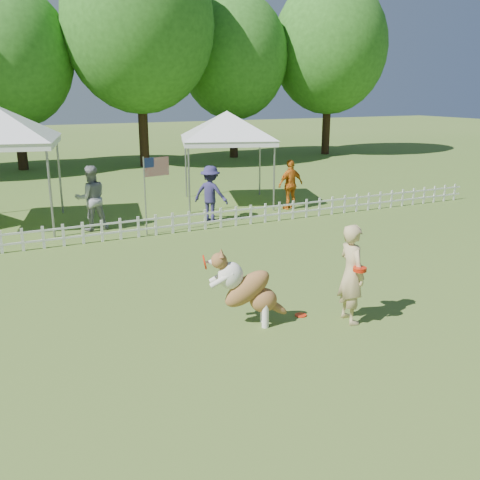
{
  "coord_description": "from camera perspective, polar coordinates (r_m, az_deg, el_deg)",
  "views": [
    {
      "loc": [
        -4.98,
        -7.12,
        3.95
      ],
      "look_at": [
        -0.55,
        2.0,
        1.1
      ],
      "focal_mm": 40.0,
      "sensor_mm": 36.0,
      "label": 1
    }
  ],
  "objects": [
    {
      "name": "canopy_tent_right",
      "position": [
        19.14,
        -1.37,
        8.62
      ],
      "size": [
        3.9,
        3.9,
        3.19
      ],
      "primitive_type": null,
      "rotation": [
        0.0,
        0.0,
        -0.32
      ],
      "color": "white",
      "rests_on": "ground"
    },
    {
      "name": "spectator_a",
      "position": [
        16.05,
        -15.59,
        4.32
      ],
      "size": [
        0.93,
        0.73,
        1.88
      ],
      "primitive_type": "imported",
      "rotation": [
        0.0,
        0.0,
        3.16
      ],
      "color": "gray",
      "rests_on": "ground"
    },
    {
      "name": "tree_center_left",
      "position": [
        29.7,
        -23.07,
        16.34
      ],
      "size": [
        6.0,
        6.0,
        9.8
      ],
      "primitive_type": null,
      "color": "#285D1A",
      "rests_on": "ground"
    },
    {
      "name": "frisbee_on_turf",
      "position": [
        9.86,
        6.5,
        -7.96
      ],
      "size": [
        0.25,
        0.25,
        0.02
      ],
      "primitive_type": "cylinder",
      "rotation": [
        0.0,
        0.0,
        -0.17
      ],
      "color": "red",
      "rests_on": "ground"
    },
    {
      "name": "tree_far_right",
      "position": [
        34.95,
        9.47,
        18.37
      ],
      "size": [
        7.0,
        7.0,
        11.4
      ],
      "primitive_type": null,
      "color": "#285D1A",
      "rests_on": "ground"
    },
    {
      "name": "spectator_c",
      "position": [
        18.39,
        5.42,
        5.91
      ],
      "size": [
        1.03,
        0.53,
        1.69
      ],
      "primitive_type": "imported",
      "rotation": [
        0.0,
        0.0,
        3.26
      ],
      "color": "orange",
      "rests_on": "ground"
    },
    {
      "name": "ground",
      "position": [
        9.55,
        8.34,
        -8.92
      ],
      "size": [
        120.0,
        120.0,
        0.0
      ],
      "primitive_type": "plane",
      "color": "#395E1D",
      "rests_on": "ground"
    },
    {
      "name": "dog",
      "position": [
        9.18,
        0.9,
        -5.22
      ],
      "size": [
        1.37,
        0.86,
        1.35
      ],
      "primitive_type": null,
      "rotation": [
        0.0,
        0.0,
        -0.36
      ],
      "color": "brown",
      "rests_on": "ground"
    },
    {
      "name": "picket_fence",
      "position": [
        15.41,
        -6.31,
        1.9
      ],
      "size": [
        22.0,
        0.08,
        0.6
      ],
      "primitive_type": null,
      "color": "white",
      "rests_on": "ground"
    },
    {
      "name": "flag_pole",
      "position": [
        15.11,
        -10.08,
        4.58
      ],
      "size": [
        0.84,
        0.28,
        2.2
      ],
      "primitive_type": null,
      "rotation": [
        0.0,
        0.0,
        0.23
      ],
      "color": "gray",
      "rests_on": "ground"
    },
    {
      "name": "tree_center_right",
      "position": [
        29.33,
        -10.7,
        20.04
      ],
      "size": [
        7.6,
        7.6,
        12.6
      ],
      "primitive_type": null,
      "color": "#285D1A",
      "rests_on": "ground"
    },
    {
      "name": "tree_right",
      "position": [
        32.78,
        -0.69,
        17.88
      ],
      "size": [
        6.2,
        6.2,
        10.4
      ],
      "primitive_type": null,
      "color": "#285D1A",
      "rests_on": "ground"
    },
    {
      "name": "spectator_b",
      "position": [
        16.66,
        -3.15,
        4.98
      ],
      "size": [
        1.22,
        1.25,
        1.72
      ],
      "primitive_type": "imported",
      "rotation": [
        0.0,
        0.0,
        2.32
      ],
      "color": "navy",
      "rests_on": "ground"
    },
    {
      "name": "handler",
      "position": [
        9.47,
        11.81,
        -3.55
      ],
      "size": [
        0.5,
        0.69,
        1.76
      ],
      "primitive_type": "imported",
      "rotation": [
        0.0,
        0.0,
        1.45
      ],
      "color": "tan",
      "rests_on": "ground"
    }
  ]
}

